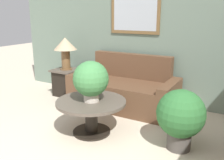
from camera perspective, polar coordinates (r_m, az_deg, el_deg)
wall_back at (r=4.70m, az=11.98°, el=10.06°), size 6.79×0.09×2.60m
couch_main at (r=4.63m, az=2.73°, el=-2.38°), size 1.94×0.90×0.95m
coffee_table at (r=3.60m, az=-4.77°, el=-6.75°), size 1.00×1.00×0.50m
side_table at (r=5.35m, az=-10.25°, el=-0.42°), size 0.53×0.53×0.56m
table_lamp at (r=5.21m, az=-10.63°, el=7.43°), size 0.47×0.47×0.66m
potted_plant_on_table at (r=3.44m, az=-4.86°, el=0.08°), size 0.50×0.50×0.57m
potted_plant_floor at (r=3.26m, az=15.40°, el=-7.94°), size 0.61×0.61×0.79m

